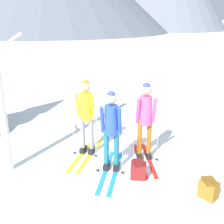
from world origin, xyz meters
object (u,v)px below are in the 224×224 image
object	(u,v)px
skier_in_blue	(111,127)
skier_in_pink	(145,118)
skier_in_yellow	(86,114)
backpack_on_snow_beside	(208,189)
backpack_on_snow_front	(138,170)

from	to	relation	value
skier_in_blue	skier_in_pink	size ratio (longest dim) A/B	0.98
skier_in_yellow	skier_in_pink	distance (m)	1.38
skier_in_pink	backpack_on_snow_beside	bearing A→B (deg)	-61.49
skier_in_pink	backpack_on_snow_beside	distance (m)	1.99
skier_in_yellow	skier_in_pink	xyz separation A→B (m)	(1.32, -0.41, -0.01)
skier_in_pink	backpack_on_snow_front	distance (m)	1.20
skier_in_blue	backpack_on_snow_beside	world-z (taller)	skier_in_blue
backpack_on_snow_front	backpack_on_snow_beside	world-z (taller)	same
skier_in_blue	backpack_on_snow_front	bearing A→B (deg)	-37.98
skier_in_blue	skier_in_pink	xyz separation A→B (m)	(0.81, 0.39, 0.02)
skier_in_blue	backpack_on_snow_beside	xyz separation A→B (m)	(1.67, -1.20, -0.82)
skier_in_yellow	skier_in_blue	bearing A→B (deg)	-57.68
skier_in_yellow	backpack_on_snow_front	bearing A→B (deg)	-49.64
skier_in_yellow	backpack_on_snow_front	xyz separation A→B (m)	(1.03, -1.21, -0.85)
skier_in_yellow	backpack_on_snow_beside	world-z (taller)	skier_in_yellow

